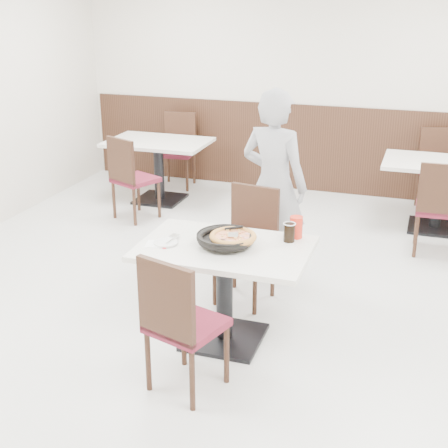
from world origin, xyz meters
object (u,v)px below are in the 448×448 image
(pizza, at_px, (233,239))
(diner_person, at_px, (274,185))
(chair_far, at_px, (245,248))
(bg_chair_left_near, at_px, (135,178))
(chair_near, at_px, (187,322))
(red_cup, at_px, (296,227))
(main_table, at_px, (225,294))
(bg_chair_right_far, at_px, (439,172))
(pizza_pan, at_px, (225,240))
(bg_chair_left_far, at_px, (177,151))
(cola_glass, at_px, (289,233))
(bg_table_right, at_px, (438,196))
(bg_table_left, at_px, (159,171))
(side_plate, at_px, (166,243))
(bg_chair_right_near, at_px, (439,207))

(pizza, height_order, diner_person, diner_person)
(chair_far, bearing_deg, bg_chair_left_near, -32.89)
(chair_near, relative_size, red_cup, 5.94)
(main_table, xyz_separation_m, diner_person, (0.05, 1.22, 0.47))
(diner_person, bearing_deg, bg_chair_right_far, -107.13)
(bg_chair_right_far, bearing_deg, main_table, 54.36)
(pizza_pan, distance_m, pizza, 0.06)
(pizza_pan, distance_m, diner_person, 1.22)
(pizza_pan, relative_size, bg_chair_left_far, 0.41)
(main_table, bearing_deg, chair_far, 93.78)
(pizza, xyz_separation_m, bg_chair_left_far, (-1.87, 3.47, -0.34))
(main_table, height_order, bg_chair_left_near, bg_chair_left_near)
(cola_glass, height_order, bg_table_right, cola_glass)
(main_table, distance_m, bg_table_left, 3.38)
(pizza_pan, relative_size, side_plate, 2.33)
(bg_chair_right_near, height_order, bg_chair_right_far, same)
(side_plate, distance_m, bg_chair_left_near, 2.70)
(bg_table_left, bearing_deg, side_plate, -64.94)
(red_cup, height_order, bg_chair_left_far, bg_chair_left_far)
(cola_glass, xyz_separation_m, bg_chair_right_near, (1.04, 1.99, -0.34))
(chair_near, distance_m, cola_glass, 1.03)
(bg_chair_left_far, bearing_deg, red_cup, 119.20)
(pizza_pan, bearing_deg, bg_table_right, 63.59)
(pizza, bearing_deg, main_table, -171.57)
(pizza, distance_m, bg_chair_right_far, 3.79)
(bg_table_left, bearing_deg, diner_person, -41.85)
(cola_glass, bearing_deg, chair_near, -117.69)
(pizza_pan, distance_m, bg_chair_left_near, 2.85)
(chair_near, bearing_deg, bg_chair_right_far, 87.72)
(bg_chair_left_near, xyz_separation_m, bg_table_right, (3.23, 0.70, -0.10))
(bg_table_right, height_order, bg_chair_right_near, bg_chair_right_near)
(bg_table_left, relative_size, bg_table_right, 1.00)
(side_plate, distance_m, bg_table_left, 3.29)
(side_plate, relative_size, bg_chair_right_near, 0.18)
(chair_near, relative_size, bg_table_right, 0.79)
(bg_table_left, relative_size, bg_chair_right_far, 1.26)
(side_plate, xyz_separation_m, diner_person, (0.45, 1.32, 0.09))
(chair_near, bearing_deg, diner_person, 104.58)
(bg_table_right, bearing_deg, chair_far, -123.32)
(chair_far, distance_m, bg_chair_left_far, 3.34)
(bg_chair_left_near, bearing_deg, bg_chair_right_far, 46.38)
(pizza, bearing_deg, side_plate, -167.62)
(pizza_pan, bearing_deg, pizza, 3.35)
(side_plate, height_order, bg_chair_left_far, bg_chair_left_far)
(side_plate, height_order, diner_person, diner_person)
(bg_table_left, bearing_deg, bg_chair_right_near, -11.40)
(red_cup, height_order, bg_chair_right_near, bg_chair_right_near)
(diner_person, height_order, bg_chair_left_far, diner_person)
(main_table, distance_m, red_cup, 0.71)
(pizza_pan, relative_size, bg_chair_right_far, 0.41)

